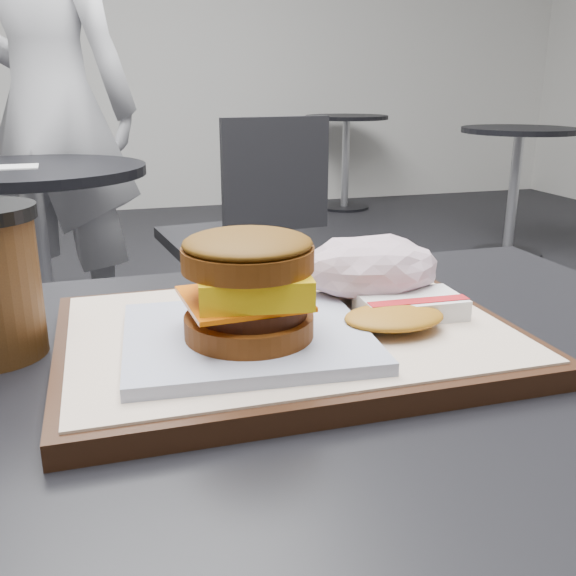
# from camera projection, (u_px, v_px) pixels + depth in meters

# --- Properties ---
(customer_table) EXTENTS (0.80, 0.60, 0.77)m
(customer_table) POSITION_uv_depth(u_px,v_px,m) (305.00, 556.00, 0.57)
(customer_table) COLOR #A5A5AA
(customer_table) RESTS_ON ground
(serving_tray) EXTENTS (0.38, 0.28, 0.02)m
(serving_tray) POSITION_uv_depth(u_px,v_px,m) (288.00, 337.00, 0.55)
(serving_tray) COLOR black
(serving_tray) RESTS_ON customer_table
(breakfast_sandwich) EXTENTS (0.20, 0.18, 0.09)m
(breakfast_sandwich) POSITION_uv_depth(u_px,v_px,m) (248.00, 298.00, 0.49)
(breakfast_sandwich) COLOR silver
(breakfast_sandwich) RESTS_ON serving_tray
(hash_brown) EXTENTS (0.12, 0.09, 0.02)m
(hash_brown) POSITION_uv_depth(u_px,v_px,m) (403.00, 311.00, 0.55)
(hash_brown) COLOR white
(hash_brown) RESTS_ON serving_tray
(crumpled_wrapper) EXTENTS (0.13, 0.10, 0.06)m
(crumpled_wrapper) POSITION_uv_depth(u_px,v_px,m) (371.00, 268.00, 0.61)
(crumpled_wrapper) COLOR silver
(crumpled_wrapper) RESTS_ON serving_tray
(neighbor_table) EXTENTS (0.70, 0.70, 0.75)m
(neighbor_table) POSITION_uv_depth(u_px,v_px,m) (36.00, 231.00, 2.00)
(neighbor_table) COLOR black
(neighbor_table) RESTS_ON ground
(napkin) EXTENTS (0.13, 0.13, 0.00)m
(napkin) POSITION_uv_depth(u_px,v_px,m) (17.00, 167.00, 1.91)
(napkin) COLOR white
(napkin) RESTS_ON neighbor_table
(neighbor_chair) EXTENTS (0.62, 0.47, 0.88)m
(neighbor_chair) POSITION_uv_depth(u_px,v_px,m) (243.00, 224.00, 2.29)
(neighbor_chair) COLOR #A3A3A8
(neighbor_chair) RESTS_ON ground
(patron) EXTENTS (0.78, 0.67, 1.81)m
(patron) POSITION_uv_depth(u_px,v_px,m) (50.00, 107.00, 2.38)
(patron) COLOR silver
(patron) RESTS_ON ground
(bg_table_near) EXTENTS (0.66, 0.66, 0.75)m
(bg_table_near) POSITION_uv_depth(u_px,v_px,m) (517.00, 161.00, 3.73)
(bg_table_near) COLOR black
(bg_table_near) RESTS_ON ground
(bg_table_far) EXTENTS (0.66, 0.66, 0.75)m
(bg_table_far) POSITION_uv_depth(u_px,v_px,m) (346.00, 139.00, 5.18)
(bg_table_far) COLOR black
(bg_table_far) RESTS_ON ground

